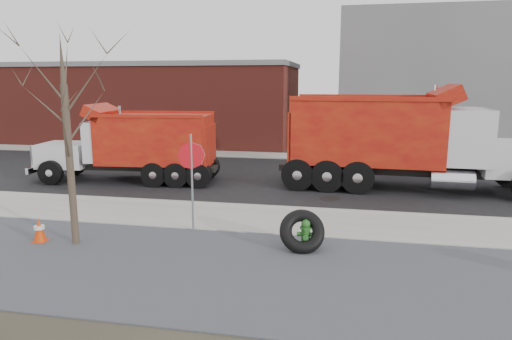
% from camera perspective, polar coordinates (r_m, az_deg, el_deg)
% --- Properties ---
extents(ground, '(120.00, 120.00, 0.00)m').
position_cam_1_polar(ground, '(13.64, -4.01, -6.38)').
color(ground, '#383328').
rests_on(ground, ground).
extents(gravel_verge, '(60.00, 5.00, 0.03)m').
position_cam_1_polar(gravel_verge, '(10.50, -9.07, -11.87)').
color(gravel_verge, slate).
rests_on(gravel_verge, ground).
extents(sidewalk, '(60.00, 2.50, 0.06)m').
position_cam_1_polar(sidewalk, '(13.86, -3.75, -5.96)').
color(sidewalk, '#9E9B93').
rests_on(sidewalk, ground).
extents(curb, '(60.00, 0.15, 0.11)m').
position_cam_1_polar(curb, '(15.06, -2.49, -4.45)').
color(curb, '#9E9B93').
rests_on(curb, ground).
extents(road, '(60.00, 9.40, 0.02)m').
position_cam_1_polar(road, '(19.59, 0.76, -0.93)').
color(road, black).
rests_on(road, ground).
extents(far_sidewalk, '(60.00, 2.00, 0.06)m').
position_cam_1_polar(far_sidewalk, '(25.12, 3.08, 1.76)').
color(far_sidewalk, '#9E9B93').
rests_on(far_sidewalk, ground).
extents(building_grey, '(12.00, 10.00, 8.00)m').
position_cam_1_polar(building_grey, '(31.06, 21.76, 10.14)').
color(building_grey, slate).
rests_on(building_grey, ground).
extents(building_brick, '(20.20, 8.20, 5.30)m').
position_cam_1_polar(building_brick, '(32.49, -13.50, 8.24)').
color(building_brick, maroon).
rests_on(building_brick, ground).
extents(bare_tree, '(3.20, 3.20, 5.20)m').
position_cam_1_polar(bare_tree, '(11.98, -22.66, 6.45)').
color(bare_tree, '#382D23').
rests_on(bare_tree, ground).
extents(fire_hydrant, '(0.44, 0.43, 0.78)m').
position_cam_1_polar(fire_hydrant, '(11.34, 6.22, -8.18)').
color(fire_hydrant, '#2D6827').
rests_on(fire_hydrant, ground).
extents(truck_tire, '(1.28, 1.09, 1.10)m').
position_cam_1_polar(truck_tire, '(11.23, 5.79, -7.65)').
color(truck_tire, black).
rests_on(truck_tire, ground).
extents(stop_sign, '(0.66, 0.37, 2.70)m').
position_cam_1_polar(stop_sign, '(12.33, -8.05, 0.51)').
color(stop_sign, gray).
rests_on(stop_sign, ground).
extents(traffic_cone_near, '(0.34, 0.34, 0.65)m').
position_cam_1_polar(traffic_cone_near, '(13.03, -25.46, -6.81)').
color(traffic_cone_near, red).
rests_on(traffic_cone_near, ground).
extents(dump_truck_red_a, '(9.84, 3.01, 3.91)m').
position_cam_1_polar(dump_truck_red_a, '(18.05, 17.71, 3.88)').
color(dump_truck_red_a, black).
rests_on(dump_truck_red_a, ground).
extents(dump_truck_red_b, '(7.47, 2.74, 3.13)m').
position_cam_1_polar(dump_truck_red_b, '(19.19, -14.89, 3.25)').
color(dump_truck_red_b, black).
rests_on(dump_truck_red_b, ground).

